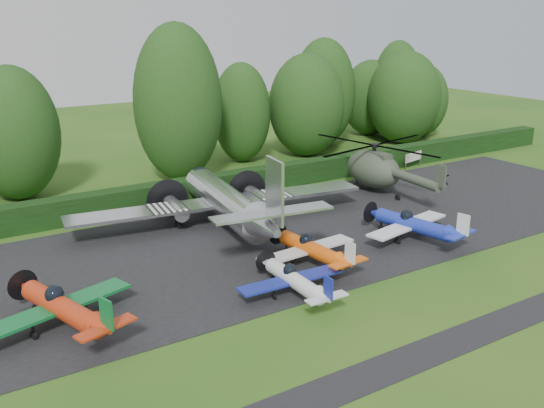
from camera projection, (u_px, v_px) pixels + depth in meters
ground at (339, 304)px, 32.43m from camera, size 160.00×160.00×0.00m
apron at (246, 246)px, 40.48m from camera, size 70.00×18.00×0.01m
taxiway_verge at (421, 355)px, 27.59m from camera, size 70.00×2.00×0.00m
hedgerow at (179, 204)px, 49.35m from camera, size 90.00×1.60×2.00m
transport_plane at (228, 202)px, 43.24m from camera, size 22.29×17.09×7.14m
light_plane_red at (63, 307)px, 29.43m from camera, size 7.78×8.19×2.99m
light_plane_white at (295, 280)px, 33.00m from camera, size 6.26×6.58×2.40m
light_plane_orange at (312, 249)px, 37.09m from camera, size 6.83×7.18×2.62m
light_plane_blue at (414, 224)px, 41.12m from camera, size 7.39×7.76×2.84m
helicopter at (374, 166)px, 52.46m from camera, size 12.90×15.11×4.16m
sign_board at (413, 157)px, 60.50m from camera, size 2.84×0.11×1.59m
tree_0 at (421, 100)px, 75.17m from camera, size 6.61×6.61×9.00m
tree_1 at (14, 134)px, 49.23m from camera, size 7.32×7.32×11.05m
tree_4 at (404, 97)px, 70.94m from camera, size 8.52×8.52×10.82m
tree_5 at (178, 103)px, 54.42m from camera, size 7.97×7.97×14.24m
tree_6 at (323, 93)px, 69.53m from camera, size 7.36×7.36×12.29m
tree_8 at (242, 113)px, 62.02m from camera, size 5.97×5.97×10.22m
tree_9 at (307, 105)px, 64.63m from camera, size 8.12×8.12×10.92m
tree_11 at (397, 89)px, 74.95m from camera, size 6.12×6.12×11.77m
tree_12 at (371, 98)px, 75.96m from camera, size 7.25×7.25×9.40m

